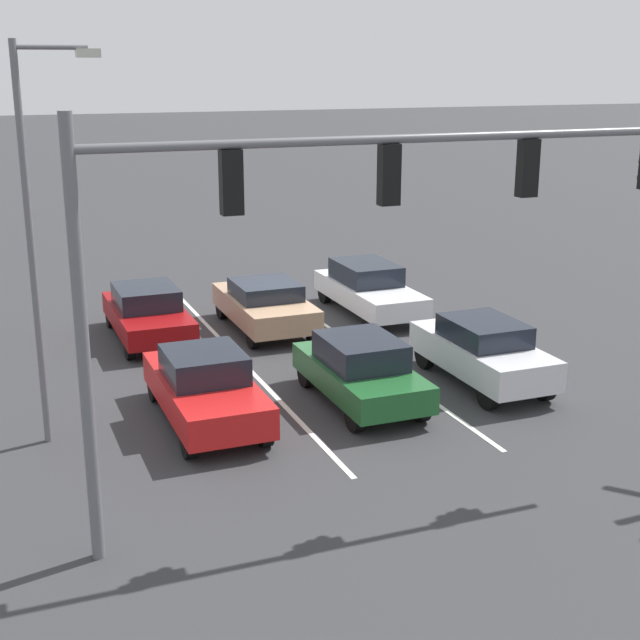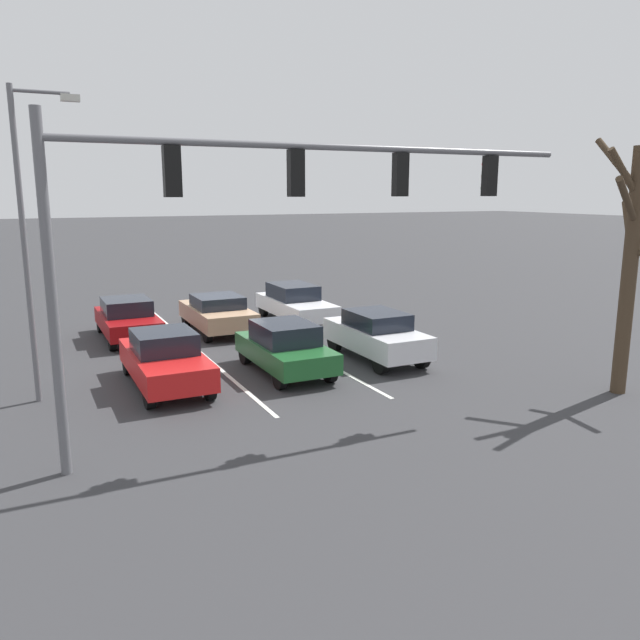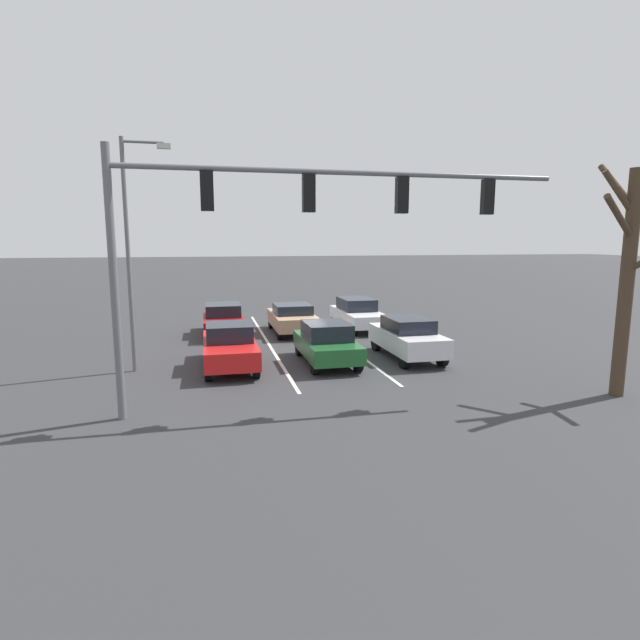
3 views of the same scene
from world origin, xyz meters
TOP-DOWN VIEW (x-y plane):
  - ground_plane at (0.00, 0.00)m, footprint 240.00×240.00m
  - lane_stripe_left_divider at (-1.60, 1.65)m, footprint 0.12×15.30m
  - lane_stripe_center_divider at (1.60, 1.65)m, footprint 0.12×15.30m
  - car_darkgreen_midlane_front at (-0.05, 5.83)m, footprint 1.77×4.02m
  - car_red_rightlane_front at (3.44, 5.64)m, footprint 1.79×4.42m
  - car_silver_leftlane_front at (-3.24, 5.72)m, footprint 1.71×4.18m
  - car_maroon_rightlane_second at (3.43, -0.73)m, footprint 1.83×4.31m
  - car_tan_midlane_second at (0.15, -0.40)m, footprint 1.94×4.28m
  - car_white_leftlane_second at (-3.30, -0.88)m, footprint 1.78×4.70m
  - traffic_signal_gantry at (2.19, 10.28)m, footprint 11.88×0.37m
  - street_lamp_right_shoulder at (6.49, 5.47)m, footprint 1.60×0.24m
  - bare_tree_near at (-7.32, 11.43)m, footprint 2.24×2.52m

SIDE VIEW (x-z plane):
  - ground_plane at x=0.00m, z-range 0.00..0.00m
  - lane_stripe_left_divider at x=-1.60m, z-range 0.00..0.01m
  - lane_stripe_center_divider at x=1.60m, z-range 0.00..0.01m
  - car_tan_midlane_second at x=0.15m, z-range 0.04..1.46m
  - car_maroon_rightlane_second at x=3.43m, z-range 0.02..1.49m
  - car_darkgreen_midlane_front at x=-0.05m, z-range 0.02..1.53m
  - car_red_rightlane_front at x=3.44m, z-range 0.00..1.55m
  - car_white_leftlane_second at x=-3.30m, z-range 0.02..1.56m
  - car_silver_leftlane_front at x=-3.24m, z-range 0.04..1.59m
  - bare_tree_near at x=-7.32m, z-range 0.24..6.92m
  - street_lamp_right_shoulder at x=6.49m, z-range 0.56..8.30m
  - traffic_signal_gantry at x=2.19m, z-range 1.72..8.43m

